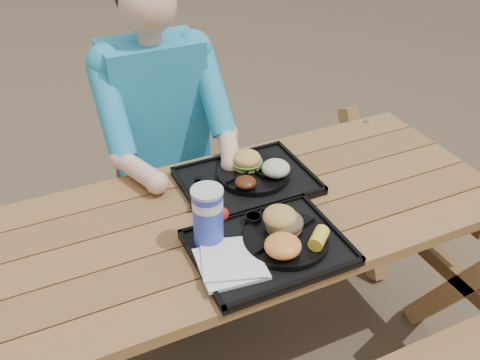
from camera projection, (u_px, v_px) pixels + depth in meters
name	position (u px, v px, depth m)	size (l,w,h in m)	color
ground	(240.00, 357.00, 2.19)	(60.00, 60.00, 0.00)	#999999
picnic_table	(240.00, 292.00, 1.97)	(1.80, 1.49, 0.75)	#999999
tray_near	(269.00, 248.00, 1.60)	(0.45, 0.35, 0.02)	black
tray_far	(247.00, 182.00, 1.89)	(0.45, 0.35, 0.02)	black
plate_near	(286.00, 239.00, 1.60)	(0.26, 0.26, 0.02)	black
plate_far	(253.00, 174.00, 1.90)	(0.26, 0.26, 0.02)	black
napkin_stack	(231.00, 263.00, 1.52)	(0.18, 0.18, 0.02)	silver
soda_cup	(208.00, 218.00, 1.56)	(0.09, 0.09, 0.18)	#1830B7
condiment_bbq	(253.00, 220.00, 1.67)	(0.05, 0.05, 0.03)	black
condiment_mustard	(267.00, 215.00, 1.69)	(0.05, 0.05, 0.03)	yellow
sandwich	(285.00, 214.00, 1.60)	(0.11, 0.11, 0.11)	#C49145
mac_cheese	(283.00, 246.00, 1.52)	(0.11, 0.11, 0.05)	#EE953E
corn_cob	(319.00, 238.00, 1.56)	(0.08, 0.08, 0.04)	yellow
cutlery_far	(201.00, 190.00, 1.82)	(0.03, 0.16, 0.01)	black
burger	(247.00, 155.00, 1.89)	(0.10, 0.10, 0.09)	gold
baked_beans	(246.00, 182.00, 1.80)	(0.07, 0.07, 0.03)	#502110
potato_salad	(276.00, 168.00, 1.86)	(0.10, 0.10, 0.06)	beige
diner	(161.00, 154.00, 2.27)	(0.48, 0.84, 1.28)	teal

